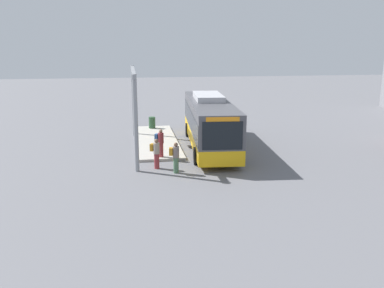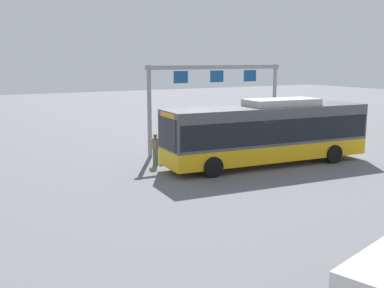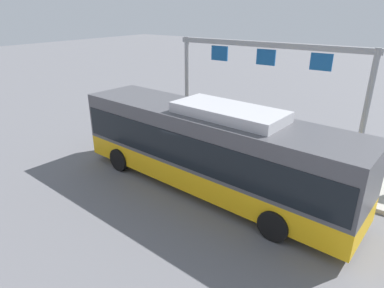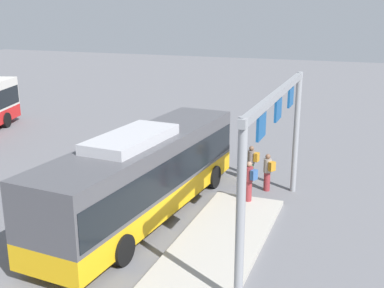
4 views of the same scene
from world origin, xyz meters
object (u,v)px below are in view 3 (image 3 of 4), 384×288
object	(u,v)px
bus_main	(208,145)
person_waiting_mid	(205,127)
person_waiting_near	(181,122)
person_boarding	(156,123)

from	to	relation	value
bus_main	person_waiting_mid	size ratio (longest dim) A/B	6.89
person_waiting_near	person_waiting_mid	distance (m)	1.83
person_boarding	person_waiting_near	bearing A→B (deg)	145.45
person_waiting_mid	person_boarding	bearing A→B (deg)	-51.23
person_waiting_near	bus_main	bearing A→B (deg)	80.16
person_boarding	person_waiting_mid	size ratio (longest dim) A/B	1.00
bus_main	person_waiting_near	world-z (taller)	bus_main
bus_main	person_waiting_mid	xyz separation A→B (m)	(2.42, -3.43, -0.76)
person_boarding	person_waiting_near	size ratio (longest dim) A/B	1.00
bus_main	person_boarding	world-z (taller)	bus_main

